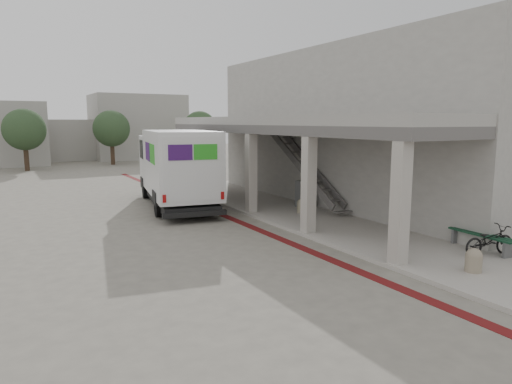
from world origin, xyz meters
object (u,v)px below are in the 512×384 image
fedex_truck (176,166)px  bench (482,238)px  utility_cabinet (304,194)px  bicycle_black (489,240)px

fedex_truck → bench: fedex_truck is taller
bench → utility_cabinet: (-0.59, 8.03, 0.22)m
fedex_truck → bicycle_black: size_ratio=5.17×
bicycle_black → utility_cabinet: bearing=12.7°
bench → bicycle_black: bearing=-123.1°
bench → utility_cabinet: 8.06m
utility_cabinet → bicycle_black: utility_cabinet is taller
utility_cabinet → bicycle_black: (0.26, -8.47, -0.15)m
utility_cabinet → bicycle_black: size_ratio=0.71×
fedex_truck → utility_cabinet: 5.87m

